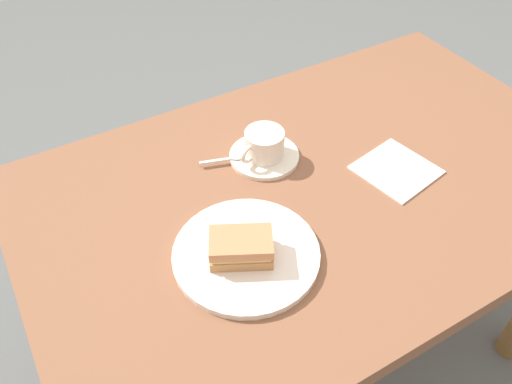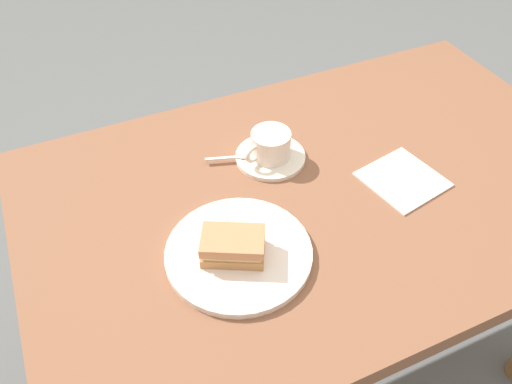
{
  "view_description": "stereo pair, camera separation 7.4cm",
  "coord_description": "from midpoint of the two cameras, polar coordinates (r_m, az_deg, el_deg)",
  "views": [
    {
      "loc": [
        0.53,
        0.62,
        1.48
      ],
      "look_at": [
        0.16,
        -0.01,
        0.75
      ],
      "focal_mm": 36.53,
      "sensor_mm": 36.0,
      "label": 1
    },
    {
      "loc": [
        0.46,
        0.66,
        1.48
      ],
      "look_at": [
        0.16,
        -0.01,
        0.75
      ],
      "focal_mm": 36.53,
      "sensor_mm": 36.0,
      "label": 2
    }
  ],
  "objects": [
    {
      "name": "spoon",
      "position": [
        1.14,
        -4.79,
        3.61
      ],
      "size": [
        0.1,
        0.04,
        0.01
      ],
      "color": "silver",
      "rests_on": "coffee_saucer"
    },
    {
      "name": "sandwich_plate",
      "position": [
        0.96,
        -3.3,
        -6.88
      ],
      "size": [
        0.27,
        0.27,
        0.01
      ],
      "primitive_type": "cylinder",
      "color": "silver",
      "rests_on": "dining_table"
    },
    {
      "name": "sandwich_front",
      "position": [
        0.93,
        -3.91,
        -6.15
      ],
      "size": [
        0.13,
        0.12,
        0.05
      ],
      "color": "#BC7E4A",
      "rests_on": "sandwich_plate"
    },
    {
      "name": "coffee_cup",
      "position": [
        1.13,
        -1.0,
        5.28
      ],
      "size": [
        0.11,
        0.09,
        0.06
      ],
      "color": "silver",
      "rests_on": "coffee_saucer"
    },
    {
      "name": "dining_table",
      "position": [
        1.19,
        5.1,
        -2.73
      ],
      "size": [
        1.26,
        0.79,
        0.72
      ],
      "color": "brown",
      "rests_on": "ground_plane"
    },
    {
      "name": "ground_plane",
      "position": [
        1.69,
        3.75,
        -16.85
      ],
      "size": [
        6.0,
        6.0,
        0.0
      ],
      "primitive_type": "plane",
      "color": "#5C5E5D"
    },
    {
      "name": "napkin",
      "position": [
        1.16,
        13.35,
        2.33
      ],
      "size": [
        0.18,
        0.18,
        0.0
      ],
      "primitive_type": "cube",
      "rotation": [
        0.0,
        0.0,
        0.19
      ],
      "color": "white",
      "rests_on": "dining_table"
    },
    {
      "name": "coffee_saucer",
      "position": [
        1.16,
        -0.92,
        3.9
      ],
      "size": [
        0.16,
        0.16,
        0.01
      ],
      "primitive_type": "cylinder",
      "color": "beige",
      "rests_on": "dining_table"
    }
  ]
}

